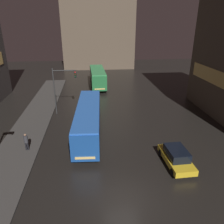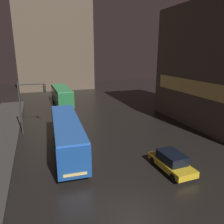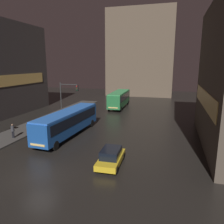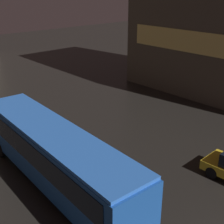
# 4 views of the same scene
# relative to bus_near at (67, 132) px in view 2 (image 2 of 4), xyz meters

# --- Properties ---
(ground_plane) EXTENTS (120.00, 120.00, 0.00)m
(ground_plane) POSITION_rel_bus_near_xyz_m (2.26, -9.79, -1.94)
(ground_plane) COLOR black
(building_far_backdrop) EXTENTS (18.07, 12.00, 23.09)m
(building_far_backdrop) POSITION_rel_bus_near_xyz_m (2.86, 40.77, 9.61)
(building_far_backdrop) COLOR brown
(building_far_backdrop) RESTS_ON ground
(bus_near) EXTENTS (3.01, 12.16, 3.13)m
(bus_near) POSITION_rel_bus_near_xyz_m (0.00, 0.00, 0.00)
(bus_near) COLOR #194793
(bus_near) RESTS_ON ground
(bus_far) EXTENTS (2.80, 10.26, 3.24)m
(bus_far) POSITION_rel_bus_near_xyz_m (1.74, 19.06, 0.06)
(bus_far) COLOR #236B38
(bus_far) RESTS_ON ground
(car_taxi) EXTENTS (1.97, 4.27, 1.52)m
(car_taxi) POSITION_rel_bus_near_xyz_m (7.32, -6.35, -1.16)
(car_taxi) COLOR gold
(car_taxi) RESTS_ON ground
(traffic_light_main) EXTENTS (2.99, 0.35, 6.05)m
(traffic_light_main) POSITION_rel_bus_near_xyz_m (-3.24, 6.16, 2.14)
(traffic_light_main) COLOR #2D2D2D
(traffic_light_main) RESTS_ON ground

